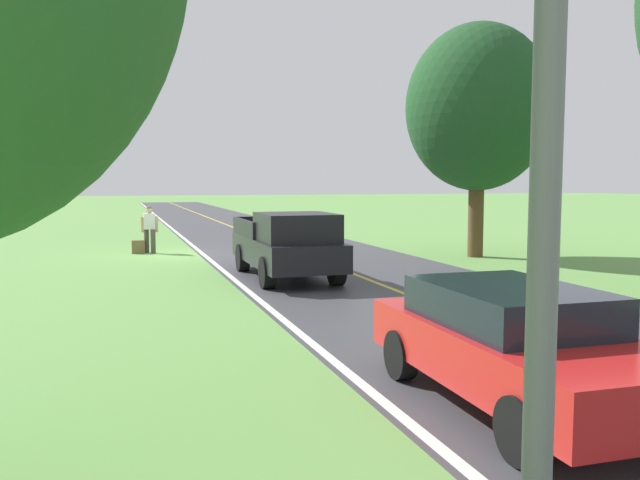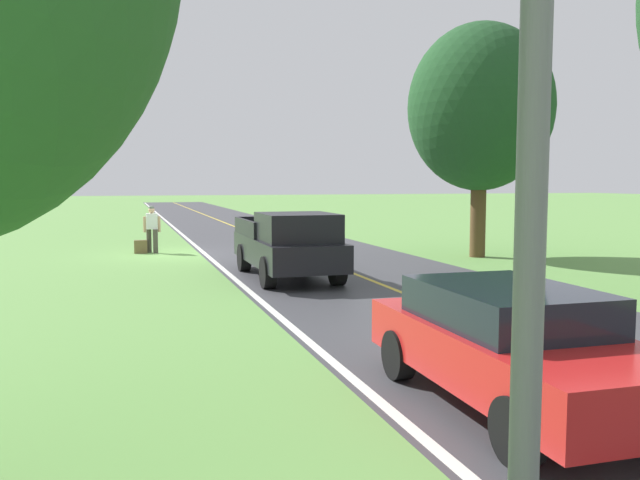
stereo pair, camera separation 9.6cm
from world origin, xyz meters
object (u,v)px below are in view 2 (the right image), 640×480
object	(u,v)px
tree_far_side_near	(480,108)
sedan_ahead_same_lane	(511,343)
hitchhiker_walking	(152,226)
suitcase_carried	(141,247)
pickup_truck_passing	(289,243)

from	to	relation	value
tree_far_side_near	sedan_ahead_same_lane	bearing A→B (deg)	61.02
hitchhiker_walking	tree_far_side_near	size ratio (longest dim) A/B	0.22
hitchhiker_walking	suitcase_carried	xyz separation A→B (m)	(0.42, 0.08, -0.74)
hitchhiker_walking	sedan_ahead_same_lane	distance (m)	18.64
hitchhiker_walking	sedan_ahead_same_lane	world-z (taller)	hitchhiker_walking
sedan_ahead_same_lane	suitcase_carried	bearing A→B (deg)	-78.70
pickup_truck_passing	hitchhiker_walking	bearing A→B (deg)	-67.34
pickup_truck_passing	tree_far_side_near	bearing A→B (deg)	-157.64
tree_far_side_near	sedan_ahead_same_lane	size ratio (longest dim) A/B	1.82
suitcase_carried	sedan_ahead_same_lane	bearing A→B (deg)	11.41
pickup_truck_passing	sedan_ahead_same_lane	size ratio (longest dim) A/B	1.22
suitcase_carried	sedan_ahead_same_lane	world-z (taller)	sedan_ahead_same_lane
hitchhiker_walking	tree_far_side_near	distance (m)	12.49
pickup_truck_passing	sedan_ahead_same_lane	xyz separation A→B (m)	(0.01, 10.58, -0.21)
pickup_truck_passing	tree_far_side_near	world-z (taller)	tree_far_side_near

